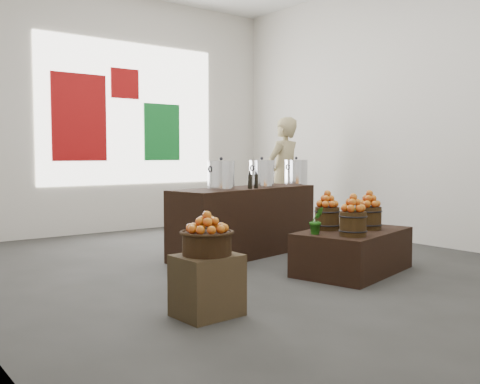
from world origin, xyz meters
TOP-DOWN VIEW (x-y plane):
  - ground at (0.00, 0.00)m, footprint 7.00×7.00m
  - back_wall at (0.00, 3.50)m, footprint 6.00×0.04m
  - back_opening at (0.30, 3.48)m, footprint 3.20×0.02m
  - deco_red_left at (-0.60, 3.47)m, footprint 0.90×0.04m
  - deco_green_right at (0.90, 3.47)m, footprint 0.70×0.04m
  - deco_red_upper at (0.20, 3.47)m, footprint 0.50×0.04m
  - crate at (-1.41, -1.43)m, footprint 0.52×0.43m
  - wicker_basket at (-1.41, -1.43)m, footprint 0.40×0.40m
  - apples_in_basket at (-1.41, -1.43)m, footprint 0.31×0.31m
  - display_table at (0.77, -1.07)m, footprint 1.52×1.14m
  - apple_bucket_front_left at (0.44, -1.35)m, footprint 0.27×0.27m
  - apples_in_bucket_front_left at (0.44, -1.35)m, footprint 0.20×0.20m
  - apple_bucket_front_right at (0.97, -1.12)m, footprint 0.27×0.27m
  - apples_in_bucket_front_right at (0.97, -1.12)m, footprint 0.20×0.20m
  - apple_bucket_rear at (0.57, -0.86)m, footprint 0.27×0.27m
  - apples_in_bucket_rear at (0.57, -0.86)m, footprint 0.20×0.20m
  - herb_garnish_right at (1.11, -0.83)m, footprint 0.28×0.25m
  - herb_garnish_left at (0.23, -1.04)m, footprint 0.19×0.17m
  - counter at (0.45, 0.48)m, footprint 2.23×1.07m
  - stock_pot_left at (0.02, 0.39)m, footprint 0.33×0.33m
  - stock_pot_center at (0.78, 0.54)m, footprint 0.33×0.33m
  - stock_pot_right at (1.55, 0.68)m, footprint 0.33×0.33m
  - oil_cruets at (0.49, 0.26)m, footprint 0.16×0.09m
  - shopper at (2.11, 1.59)m, footprint 0.77×0.58m

SIDE VIEW (x-z plane):
  - ground at x=0.00m, z-range 0.00..0.00m
  - display_table at x=0.77m, z-range 0.00..0.47m
  - crate at x=-1.41m, z-range 0.00..0.50m
  - counter at x=0.45m, z-range 0.00..0.88m
  - wicker_basket at x=-1.41m, z-range 0.50..0.68m
  - apple_bucket_front_left at x=0.44m, z-range 0.47..0.72m
  - apple_bucket_front_right at x=0.97m, z-range 0.47..0.72m
  - apple_bucket_rear at x=0.57m, z-range 0.47..0.72m
  - herb_garnish_right at x=1.11m, z-range 0.47..0.75m
  - herb_garnish_left at x=0.23m, z-range 0.47..0.76m
  - apples_in_basket at x=-1.41m, z-range 0.68..0.85m
  - apples_in_bucket_front_left at x=0.44m, z-range 0.72..0.90m
  - apples_in_bucket_front_right at x=0.97m, z-range 0.72..0.90m
  - apples_in_bucket_rear at x=0.57m, z-range 0.72..0.90m
  - shopper at x=2.11m, z-range 0.00..1.91m
  - oil_cruets at x=0.49m, z-range 0.88..1.12m
  - stock_pot_left at x=0.02m, z-range 0.88..1.21m
  - stock_pot_center at x=0.78m, z-range 0.88..1.21m
  - stock_pot_right at x=1.55m, z-range 0.88..1.21m
  - deco_green_right at x=0.90m, z-range 1.20..2.20m
  - deco_red_left at x=-0.60m, z-range 1.20..2.60m
  - back_wall at x=0.00m, z-range 0.00..4.00m
  - back_opening at x=0.30m, z-range 0.80..3.20m
  - deco_red_upper at x=0.20m, z-range 2.25..2.75m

